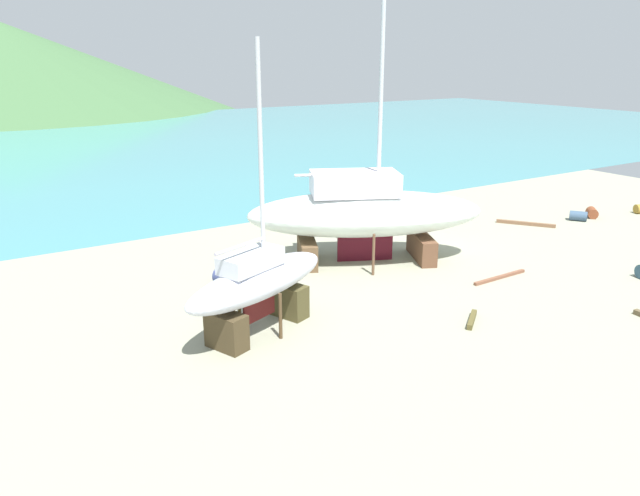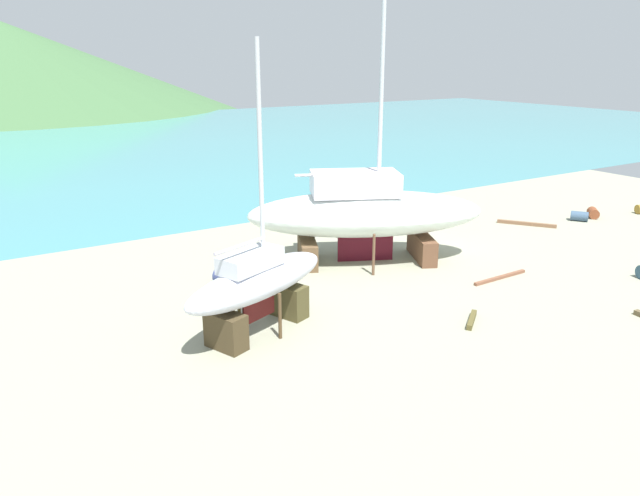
% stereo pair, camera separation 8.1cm
% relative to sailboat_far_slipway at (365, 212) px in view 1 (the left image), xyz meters
% --- Properties ---
extents(ground_plane, '(51.19, 51.19, 0.00)m').
position_rel_sailboat_far_slipway_xyz_m(ground_plane, '(3.83, -4.04, -2.30)').
color(ground_plane, gray).
extents(sea_water, '(162.64, 70.84, 0.01)m').
position_rel_sailboat_far_slipway_xyz_m(sea_water, '(3.83, 44.18, -2.30)').
color(sea_water, teal).
rests_on(sea_water, ground).
extents(headland_hill, '(157.57, 157.57, 30.72)m').
position_rel_sailboat_far_slipway_xyz_m(headland_hill, '(-5.35, 102.95, -2.30)').
color(headland_hill, '#42693E').
rests_on(headland_hill, ground).
extents(sailboat_far_slipway, '(11.04, 7.69, 17.29)m').
position_rel_sailboat_far_slipway_xyz_m(sailboat_far_slipway, '(0.00, 0.00, 0.00)').
color(sailboat_far_slipway, brown).
rests_on(sailboat_far_slipway, ground).
extents(sailboat_mid_port, '(6.40, 3.83, 9.47)m').
position_rel_sailboat_far_slipway_xyz_m(sailboat_mid_port, '(-7.36, -4.07, -0.55)').
color(sailboat_mid_port, '#484123').
rests_on(sailboat_mid_port, ground).
extents(worker, '(0.46, 0.28, 1.75)m').
position_rel_sailboat_far_slipway_xyz_m(worker, '(2.82, 5.55, -1.39)').
color(worker, '#2F6C44').
rests_on(worker, ground).
extents(barrel_tipped_center, '(1.03, 1.02, 0.57)m').
position_rel_sailboat_far_slipway_xyz_m(barrel_tipped_center, '(15.75, -0.84, -2.02)').
color(barrel_tipped_center, brown).
rests_on(barrel_tipped_center, ground).
extents(barrel_by_slipway, '(0.99, 1.07, 0.55)m').
position_rel_sailboat_far_slipway_xyz_m(barrel_by_slipway, '(14.45, -0.86, -2.03)').
color(barrel_by_slipway, '#3C5670').
rests_on(barrel_by_slipway, ground).
extents(barrel_tipped_right, '(0.99, 1.11, 0.65)m').
position_rel_sailboat_far_slipway_xyz_m(barrel_tipped_right, '(-6.55, 0.56, -1.97)').
color(barrel_tipped_right, '#384273').
rests_on(barrel_tipped_right, ground).
extents(timber_plank_far, '(2.99, 0.20, 0.12)m').
position_rel_sailboat_far_slipway_xyz_m(timber_plank_far, '(3.47, -4.94, -2.24)').
color(timber_plank_far, brown).
rests_on(timber_plank_far, ground).
extents(timber_long_fore, '(1.25, 1.01, 0.19)m').
position_rel_sailboat_far_slipway_xyz_m(timber_long_fore, '(-0.71, -7.41, -2.20)').
color(timber_long_fore, brown).
rests_on(timber_long_fore, ground).
extents(timber_plank_near, '(2.00, 2.64, 0.19)m').
position_rel_sailboat_far_slipway_xyz_m(timber_plank_near, '(11.16, 0.08, -2.21)').
color(timber_plank_near, brown).
rests_on(timber_plank_near, ground).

